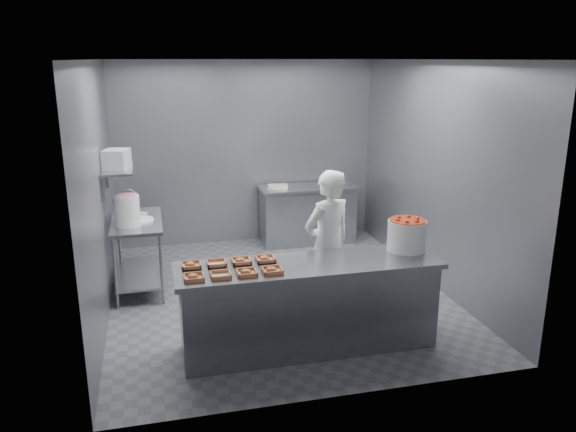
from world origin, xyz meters
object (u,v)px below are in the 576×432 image
(worker, at_px, (327,245))
(tray_4, at_px, (191,265))
(prep_table, at_px, (138,244))
(back_counter, at_px, (307,214))
(service_counter, at_px, (309,305))
(tray_1, at_px, (221,275))
(tray_2, at_px, (246,272))
(tray_3, at_px, (272,270))
(glaze_bucket, at_px, (127,210))
(tray_6, at_px, (241,261))
(tray_7, at_px, (265,259))
(tray_5, at_px, (217,263))
(appliance, at_px, (116,159))
(tray_0, at_px, (194,277))
(strawberry_tub, at_px, (407,234))

(worker, bearing_deg, tray_4, -4.77)
(prep_table, relative_size, back_counter, 0.80)
(service_counter, distance_m, tray_1, 1.01)
(tray_2, xyz_separation_m, tray_4, (-0.48, 0.31, 0.00))
(tray_3, relative_size, glaze_bucket, 0.42)
(tray_6, xyz_separation_m, tray_7, (0.24, 0.00, 0.00))
(prep_table, height_order, tray_2, tray_2)
(prep_table, distance_m, back_counter, 2.87)
(tray_5, relative_size, appliance, 0.62)
(tray_0, bearing_deg, tray_4, 90.00)
(worker, height_order, appliance, appliance)
(tray_6, xyz_separation_m, glaze_bucket, (-1.10, 1.58, 0.17))
(tray_1, height_order, strawberry_tub, strawberry_tub)
(service_counter, distance_m, tray_0, 1.23)
(tray_0, height_order, tray_4, same)
(tray_1, height_order, tray_7, tray_7)
(tray_2, bearing_deg, prep_table, 115.58)
(service_counter, distance_m, appliance, 2.88)
(prep_table, height_order, glaze_bucket, glaze_bucket)
(tray_7, bearing_deg, service_counter, -21.33)
(tray_5, bearing_deg, tray_7, -0.00)
(tray_0, xyz_separation_m, glaze_bucket, (-0.62, 1.89, 0.17))
(tray_5, relative_size, tray_6, 1.00)
(worker, height_order, glaze_bucket, worker)
(service_counter, xyz_separation_m, tray_2, (-0.64, -0.16, 0.47))
(tray_6, height_order, tray_7, same)
(tray_2, height_order, appliance, appliance)
(appliance, bearing_deg, tray_6, -39.60)
(back_counter, height_order, tray_7, tray_7)
(prep_table, xyz_separation_m, appliance, (-0.17, -0.08, 1.09))
(tray_5, relative_size, glaze_bucket, 0.42)
(tray_4, relative_size, tray_7, 1.00)
(service_counter, xyz_separation_m, strawberry_tub, (1.08, 0.14, 0.62))
(tray_1, xyz_separation_m, tray_2, (0.24, -0.00, 0.00))
(tray_3, xyz_separation_m, tray_7, (0.00, 0.31, 0.00))
(tray_7, distance_m, strawberry_tub, 1.49)
(back_counter, relative_size, tray_4, 8.01)
(service_counter, height_order, prep_table, same)
(tray_7, xyz_separation_m, strawberry_tub, (1.48, -0.02, 0.15))
(tray_4, height_order, strawberry_tub, strawberry_tub)
(strawberry_tub, bearing_deg, service_counter, -172.87)
(tray_4, bearing_deg, tray_3, -23.53)
(back_counter, bearing_deg, tray_2, -114.35)
(tray_7, bearing_deg, worker, 31.86)
(strawberry_tub, bearing_deg, back_counter, 93.31)
(back_counter, height_order, worker, worker)
(tray_1, bearing_deg, tray_7, 33.31)
(prep_table, distance_m, tray_2, 2.36)
(tray_1, relative_size, tray_5, 1.00)
(tray_2, distance_m, tray_3, 0.24)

